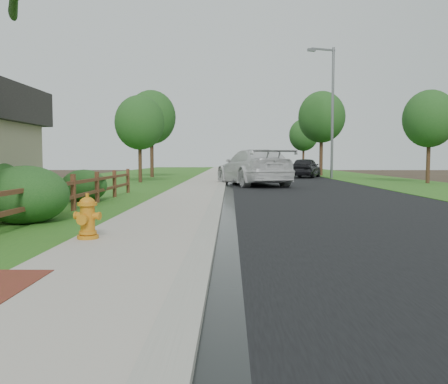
{
  "coord_description": "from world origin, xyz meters",
  "views": [
    {
      "loc": [
        0.85,
        -5.75,
        1.53
      ],
      "look_at": [
        0.71,
        5.03,
        0.77
      ],
      "focal_mm": 38.0,
      "sensor_mm": 36.0,
      "label": 1
    }
  ],
  "objects_px": {
    "white_suv": "(253,167)",
    "fire_hydrant": "(87,218)",
    "dark_car_mid": "(306,168)",
    "streetlight": "(330,105)",
    "ranch_fence": "(58,194)"
  },
  "relations": [
    {
      "from": "white_suv",
      "to": "streetlight",
      "type": "relative_size",
      "value": 0.7
    },
    {
      "from": "ranch_fence",
      "to": "dark_car_mid",
      "type": "height_order",
      "value": "dark_car_mid"
    },
    {
      "from": "dark_car_mid",
      "to": "streetlight",
      "type": "relative_size",
      "value": 0.47
    },
    {
      "from": "ranch_fence",
      "to": "white_suv",
      "type": "height_order",
      "value": "white_suv"
    },
    {
      "from": "ranch_fence",
      "to": "streetlight",
      "type": "xyz_separation_m",
      "value": [
        12.12,
        24.49,
        5.04
      ]
    },
    {
      "from": "white_suv",
      "to": "dark_car_mid",
      "type": "relative_size",
      "value": 1.49
    },
    {
      "from": "white_suv",
      "to": "streetlight",
      "type": "bearing_deg",
      "value": -140.21
    },
    {
      "from": "dark_car_mid",
      "to": "white_suv",
      "type": "bearing_deg",
      "value": 86.31
    },
    {
      "from": "white_suv",
      "to": "fire_hydrant",
      "type": "bearing_deg",
      "value": 62.27
    },
    {
      "from": "ranch_fence",
      "to": "fire_hydrant",
      "type": "bearing_deg",
      "value": -63.24
    },
    {
      "from": "ranch_fence",
      "to": "streetlight",
      "type": "bearing_deg",
      "value": 63.66
    },
    {
      "from": "ranch_fence",
      "to": "dark_car_mid",
      "type": "relative_size",
      "value": 3.59
    },
    {
      "from": "ranch_fence",
      "to": "white_suv",
      "type": "bearing_deg",
      "value": 69.07
    },
    {
      "from": "fire_hydrant",
      "to": "streetlight",
      "type": "xyz_separation_m",
      "value": [
        10.22,
        28.25,
        5.18
      ]
    },
    {
      "from": "dark_car_mid",
      "to": "streetlight",
      "type": "bearing_deg",
      "value": 147.81
    }
  ]
}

